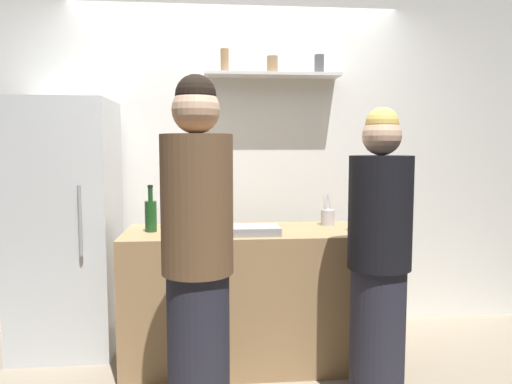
% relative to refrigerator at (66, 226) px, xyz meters
% --- Properties ---
extents(back_wall_assembly, '(4.80, 0.32, 2.60)m').
position_rel_refrigerator_xyz_m(back_wall_assembly, '(1.21, 0.40, 0.43)').
color(back_wall_assembly, white).
rests_on(back_wall_assembly, ground).
extents(refrigerator, '(0.67, 0.65, 1.74)m').
position_rel_refrigerator_xyz_m(refrigerator, '(0.00, 0.00, 0.00)').
color(refrigerator, silver).
rests_on(refrigerator, ground).
extents(counter, '(1.70, 0.65, 0.88)m').
position_rel_refrigerator_xyz_m(counter, '(1.30, -0.32, -0.43)').
color(counter, '#9E7A51').
rests_on(counter, ground).
extents(baking_pan, '(0.34, 0.24, 0.05)m').
position_rel_refrigerator_xyz_m(baking_pan, '(1.26, -0.46, 0.03)').
color(baking_pan, gray).
rests_on(baking_pan, counter).
extents(utensil_holder, '(0.09, 0.09, 0.22)m').
position_rel_refrigerator_xyz_m(utensil_holder, '(1.81, -0.16, 0.07)').
color(utensil_holder, '#B2B2B7').
rests_on(utensil_holder, counter).
extents(wine_bottle_pale_glass, '(0.08, 0.08, 0.27)m').
position_rel_refrigerator_xyz_m(wine_bottle_pale_glass, '(0.72, -0.19, 0.11)').
color(wine_bottle_pale_glass, '#B2BFB2').
rests_on(wine_bottle_pale_glass, counter).
extents(wine_bottle_green_glass, '(0.07, 0.07, 0.30)m').
position_rel_refrigerator_xyz_m(wine_bottle_green_glass, '(0.62, -0.32, 0.12)').
color(wine_bottle_green_glass, '#19471E').
rests_on(wine_bottle_green_glass, counter).
extents(water_bottle_plastic, '(0.09, 0.09, 0.21)m').
position_rel_refrigerator_xyz_m(water_bottle_plastic, '(1.95, -0.44, 0.10)').
color(water_bottle_plastic, silver).
rests_on(water_bottle_plastic, counter).
extents(person_blonde, '(0.34, 0.34, 1.63)m').
position_rel_refrigerator_xyz_m(person_blonde, '(1.91, -0.93, -0.07)').
color(person_blonde, '#262633').
rests_on(person_blonde, ground).
extents(person_brown_jacket, '(0.34, 0.34, 1.75)m').
position_rel_refrigerator_xyz_m(person_brown_jacket, '(0.94, -1.16, 0.00)').
color(person_brown_jacket, '#262633').
rests_on(person_brown_jacket, ground).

